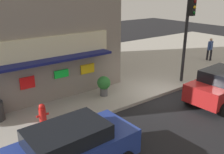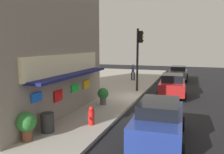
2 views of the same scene
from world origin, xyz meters
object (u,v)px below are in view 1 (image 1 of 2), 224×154
Objects in this scene: fire_hydrant at (42,114)px; potted_plant_by_doorway at (104,84)px; parked_car_blue at (68,150)px; parked_car_red at (221,86)px; traffic_light at (188,28)px; pedestrian at (210,48)px.

fire_hydrant is 3.86m from potted_plant_by_doorway.
potted_plant_by_doorway is 5.88m from parked_car_blue.
parked_car_red reaches higher than potted_plant_by_doorway.
traffic_light is 5.67× the size of fire_hydrant.
potted_plant_by_doorway is (-5.17, 1.14, -2.65)m from traffic_light.
parked_car_blue is at bearing -162.16° from pedestrian.
traffic_light is 9.37m from fire_hydrant.
pedestrian is at bearing 3.83° from potted_plant_by_doorway.
pedestrian is 10.85m from potted_plant_by_doorway.
traffic_light is at bearing 78.11° from parked_car_red.
potted_plant_by_doorway is (-10.82, -0.72, -0.35)m from pedestrian.
parked_car_red reaches higher than fire_hydrant.
potted_plant_by_doorway is at bearing -176.17° from pedestrian.
parked_car_red is at bearing -101.89° from traffic_light.
pedestrian is 0.39× the size of parked_car_blue.
potted_plant_by_doorway is at bearing 139.35° from parked_car_red.
traffic_light is 6.38m from pedestrian.
pedestrian reaches higher than parked_car_blue.
fire_hydrant is 0.84× the size of potted_plant_by_doorway.
traffic_light is 5.92m from potted_plant_by_doorway.
fire_hydrant is at bearing 82.09° from parked_car_blue.
pedestrian is at bearing 17.84° from parked_car_blue.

